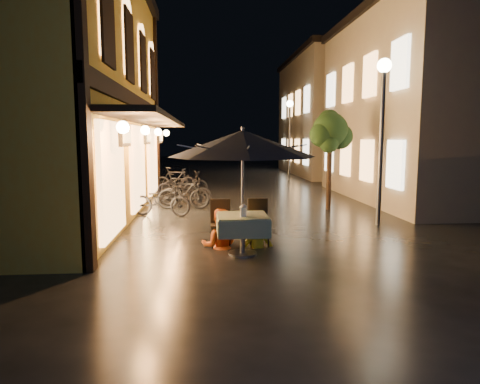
{
  "coord_description": "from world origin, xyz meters",
  "views": [
    {
      "loc": [
        -1.49,
        -8.64,
        2.25
      ],
      "look_at": [
        -0.78,
        0.06,
        1.15
      ],
      "focal_mm": 32.0,
      "sensor_mm": 36.0,
      "label": 1
    }
  ],
  "objects": [
    {
      "name": "cafe_table",
      "position": [
        -0.78,
        -0.54,
        0.59
      ],
      "size": [
        0.99,
        0.99,
        0.78
      ],
      "color": "#59595E",
      "rests_on": "ground"
    },
    {
      "name": "streetlamp_far",
      "position": [
        3.0,
        14.0,
        2.92
      ],
      "size": [
        0.36,
        0.36,
        4.23
      ],
      "color": "#59595E",
      "rests_on": "ground"
    },
    {
      "name": "bicycle_3",
      "position": [
        -2.49,
        6.81,
        0.49
      ],
      "size": [
        1.7,
        1.03,
        0.99
      ],
      "primitive_type": "imported",
      "rotation": [
        0.0,
        0.0,
        1.2
      ],
      "color": "black",
      "rests_on": "ground"
    },
    {
      "name": "west_building",
      "position": [
        -5.72,
        4.0,
        3.71
      ],
      "size": [
        5.9,
        11.4,
        7.4
      ],
      "color": "gold",
      "rests_on": "ground"
    },
    {
      "name": "east_building_near",
      "position": [
        7.49,
        6.5,
        3.41
      ],
      "size": [
        7.3,
        9.3,
        6.8
      ],
      "color": "tan",
      "rests_on": "ground"
    },
    {
      "name": "east_building_far",
      "position": [
        7.49,
        18.0,
        3.66
      ],
      "size": [
        7.3,
        10.3,
        7.3
      ],
      "color": "tan",
      "rests_on": "ground"
    },
    {
      "name": "bicycle_1",
      "position": [
        -2.18,
        4.93,
        0.5
      ],
      "size": [
        1.71,
        0.62,
        1.0
      ],
      "primitive_type": "imported",
      "rotation": [
        0.0,
        0.0,
        1.48
      ],
      "color": "black",
      "rests_on": "ground"
    },
    {
      "name": "patio_umbrella",
      "position": [
        -0.78,
        -0.54,
        2.15
      ],
      "size": [
        2.82,
        2.82,
        2.46
      ],
      "color": "#59595E",
      "rests_on": "ground"
    },
    {
      "name": "cafe_chair_left",
      "position": [
        -1.18,
        0.19,
        0.54
      ],
      "size": [
        0.42,
        0.42,
        0.97
      ],
      "color": "black",
      "rests_on": "ground"
    },
    {
      "name": "streetlamp_near",
      "position": [
        3.0,
        2.0,
        2.92
      ],
      "size": [
        0.36,
        0.36,
        4.23
      ],
      "color": "#59595E",
      "rests_on": "ground"
    },
    {
      "name": "cafe_chair_right",
      "position": [
        -0.38,
        0.19,
        0.54
      ],
      "size": [
        0.42,
        0.42,
        0.97
      ],
      "color": "black",
      "rests_on": "ground"
    },
    {
      "name": "bicycle_5",
      "position": [
        -2.73,
        9.02,
        0.53
      ],
      "size": [
        1.83,
        0.75,
        1.07
      ],
      "primitive_type": "imported",
      "rotation": [
        0.0,
        0.0,
        1.43
      ],
      "color": "black",
      "rests_on": "ground"
    },
    {
      "name": "bicycle_0",
      "position": [
        -2.77,
        3.76,
        0.46
      ],
      "size": [
        1.85,
        1.04,
        0.92
      ],
      "primitive_type": "imported",
      "rotation": [
        0.0,
        0.0,
        1.31
      ],
      "color": "black",
      "rests_on": "ground"
    },
    {
      "name": "ground",
      "position": [
        0.0,
        0.0,
        0.0
      ],
      "size": [
        90.0,
        90.0,
        0.0
      ],
      "primitive_type": "plane",
      "color": "black",
      "rests_on": "ground"
    },
    {
      "name": "street_tree",
      "position": [
        2.41,
        4.51,
        2.42
      ],
      "size": [
        1.43,
        1.2,
        3.15
      ],
      "color": "black",
      "rests_on": "ground"
    },
    {
      "name": "bicycle_4",
      "position": [
        -2.28,
        7.88,
        0.49
      ],
      "size": [
        1.98,
        1.26,
        0.98
      ],
      "primitive_type": "imported",
      "rotation": [
        0.0,
        0.0,
        1.92
      ],
      "color": "black",
      "rests_on": "ground"
    },
    {
      "name": "person_yellow",
      "position": [
        -0.44,
        0.02,
        0.7
      ],
      "size": [
        0.99,
        0.71,
        1.39
      ],
      "primitive_type": "imported",
      "rotation": [
        0.0,
        0.0,
        3.37
      ],
      "color": "yellow",
      "rests_on": "ground"
    },
    {
      "name": "bicycle_2",
      "position": [
        -2.15,
        5.81,
        0.45
      ],
      "size": [
        1.77,
        0.73,
        0.91
      ],
      "primitive_type": "imported",
      "rotation": [
        0.0,
        0.0,
        1.65
      ],
      "color": "black",
      "rests_on": "ground"
    },
    {
      "name": "person_orange",
      "position": [
        -1.2,
        0.05,
        0.79
      ],
      "size": [
        0.8,
        0.64,
        1.58
      ],
      "primitive_type": "imported",
      "rotation": [
        0.0,
        0.0,
        3.08
      ],
      "color": "#CA551C",
      "rests_on": "ground"
    },
    {
      "name": "table_lantern",
      "position": [
        -0.78,
        -0.74,
        0.92
      ],
      "size": [
        0.16,
        0.16,
        0.25
      ],
      "color": "white",
      "rests_on": "cafe_table"
    }
  ]
}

